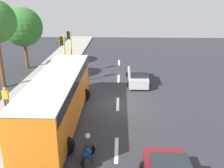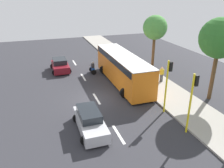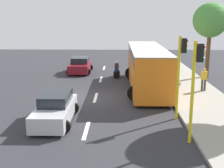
% 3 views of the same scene
% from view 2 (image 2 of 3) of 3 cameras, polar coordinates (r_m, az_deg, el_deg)
% --- Properties ---
extents(ground_plane, '(40.00, 60.00, 0.10)m').
position_cam_2_polar(ground_plane, '(21.51, -3.91, -3.86)').
color(ground_plane, '#2D2D33').
extents(sidewalk, '(4.00, 60.00, 0.15)m').
position_cam_2_polar(sidewalk, '(24.00, 12.44, -1.11)').
color(sidewalk, '#9E998E').
rests_on(sidewalk, ground).
extents(lane_stripe_north, '(0.20, 2.40, 0.01)m').
position_cam_2_polar(lane_stripe_north, '(16.55, 1.63, -12.55)').
color(lane_stripe_north, white).
rests_on(lane_stripe_north, ground).
extents(lane_stripe_mid, '(0.20, 2.40, 0.01)m').
position_cam_2_polar(lane_stripe_mid, '(21.49, -3.91, -3.73)').
color(lane_stripe_mid, white).
rests_on(lane_stripe_mid, ground).
extents(lane_stripe_south, '(0.20, 2.40, 0.01)m').
position_cam_2_polar(lane_stripe_south, '(26.86, -7.24, 1.71)').
color(lane_stripe_south, white).
rests_on(lane_stripe_south, ground).
extents(lane_stripe_far_south, '(0.20, 2.40, 0.01)m').
position_cam_2_polar(lane_stripe_far_south, '(32.45, -9.45, 5.30)').
color(lane_stripe_far_south, white).
rests_on(lane_stripe_far_south, ground).
extents(car_silver, '(2.13, 4.47, 1.52)m').
position_cam_2_polar(car_silver, '(16.73, -5.56, -9.34)').
color(car_silver, '#B7B7BC').
rests_on(car_silver, ground).
extents(car_maroon, '(2.34, 3.90, 1.52)m').
position_cam_2_polar(car_maroon, '(29.32, -12.92, 4.58)').
color(car_maroon, maroon).
rests_on(car_maroon, ground).
extents(city_bus, '(3.20, 11.00, 3.16)m').
position_cam_2_polar(city_bus, '(24.45, 2.71, 4.31)').
color(city_bus, orange).
rests_on(city_bus, ground).
extents(motorcycle, '(0.60, 1.30, 1.53)m').
position_cam_2_polar(motorcycle, '(27.84, -4.91, 3.97)').
color(motorcycle, black).
rests_on(motorcycle, ground).
extents(pedestrian_near_signal, '(0.40, 0.24, 1.69)m').
position_cam_2_polar(pedestrian_near_signal, '(25.27, 12.41, 2.52)').
color(pedestrian_near_signal, '#3F3F3F').
rests_on(pedestrian_near_signal, sidewalk).
extents(traffic_light_corner, '(0.49, 0.24, 4.50)m').
position_cam_2_polar(traffic_light_corner, '(16.28, 19.64, -2.73)').
color(traffic_light_corner, yellow).
rests_on(traffic_light_corner, ground).
extents(traffic_light_midblock, '(0.49, 0.24, 4.50)m').
position_cam_2_polar(traffic_light_midblock, '(18.59, 13.92, 1.13)').
color(traffic_light_midblock, yellow).
rests_on(traffic_light_midblock, ground).
extents(street_tree_north, '(3.04, 3.04, 6.68)m').
position_cam_2_polar(street_tree_north, '(29.66, 10.79, 13.71)').
color(street_tree_north, brown).
rests_on(street_tree_north, ground).
extents(street_tree_south, '(3.52, 3.52, 7.49)m').
position_cam_2_polar(street_tree_south, '(21.73, 25.53, 10.28)').
color(street_tree_south, brown).
rests_on(street_tree_south, ground).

